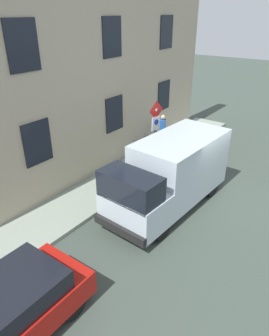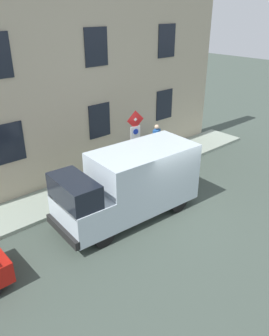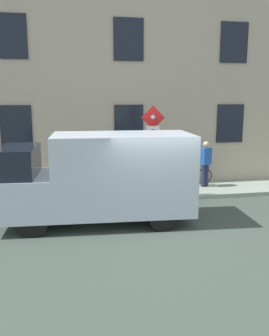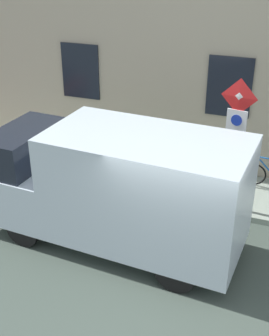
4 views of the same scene
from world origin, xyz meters
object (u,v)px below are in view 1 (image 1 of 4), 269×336
at_px(pedestrian, 162,130).
at_px(delivery_van, 171,173).
at_px(parked_hatchback, 3,315).
at_px(bicycle_blue, 142,148).
at_px(bicycle_purple, 153,142).
at_px(sign_post_stacked, 155,126).

bearing_deg(pedestrian, delivery_van, 99.75).
xyz_separation_m(parked_hatchback, bicycle_blue, (3.03, -9.45, -0.22)).
height_order(delivery_van, pedestrian, delivery_van).
relative_size(bicycle_blue, pedestrian, 1.00).
bearing_deg(bicycle_purple, bicycle_blue, -1.38).
relative_size(sign_post_stacked, pedestrian, 1.72).
distance_m(bicycle_purple, pedestrian, 0.77).
distance_m(delivery_van, parked_hatchback, 6.67).
bearing_deg(parked_hatchback, bicycle_blue, -162.51).
bearing_deg(pedestrian, bicycle_blue, 54.72).
distance_m(bicycle_blue, pedestrian, 1.53).
xyz_separation_m(parked_hatchback, pedestrian, (2.78, -10.85, 0.34)).
distance_m(delivery_van, pedestrian, 5.14).
xyz_separation_m(bicycle_purple, bicycle_blue, (-0.00, 0.93, 0.00)).
distance_m(sign_post_stacked, bicycle_blue, 2.24).
relative_size(bicycle_purple, bicycle_blue, 1.00).
distance_m(sign_post_stacked, bicycle_purple, 2.75).
bearing_deg(delivery_van, sign_post_stacked, -131.72).
bearing_deg(parked_hatchback, sign_post_stacked, -168.65).
bearing_deg(pedestrian, parked_hatchback, 79.22).
bearing_deg(bicycle_blue, sign_post_stacked, 53.39).
bearing_deg(parked_hatchback, delivery_van, 178.38).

